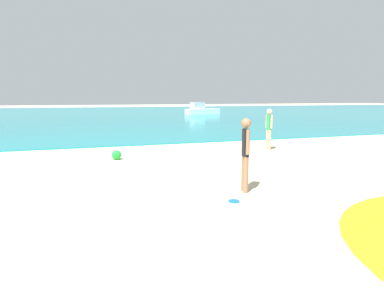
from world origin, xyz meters
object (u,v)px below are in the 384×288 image
person_distant (269,127)px  beach_ball (116,155)px  person_standing (245,151)px  frisbee (234,201)px  boat_far (202,110)px

person_distant → beach_ball: (-6.39, -0.24, -0.83)m
person_standing → frisbee: (-0.55, -0.59, -0.99)m
person_standing → beach_ball: (-2.61, 4.96, -0.83)m
frisbee → boat_far: 34.26m
frisbee → person_distant: size_ratio=0.14×
person_distant → boat_far: person_distant is taller
person_distant → boat_far: bearing=-22.2°
person_standing → frisbee: size_ratio=7.14×
person_standing → beach_ball: bearing=-143.7°
beach_ball → boat_far: bearing=64.7°
person_standing → boat_far: size_ratio=0.37×
frisbee → beach_ball: size_ratio=0.71×
person_standing → frisbee: 1.28m
frisbee → boat_far: size_ratio=0.05×
person_standing → person_distant: bearing=152.6°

